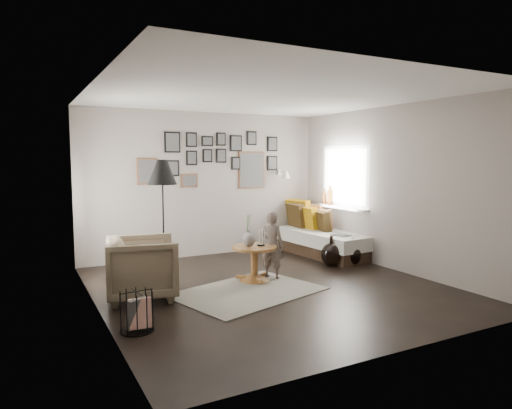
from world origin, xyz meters
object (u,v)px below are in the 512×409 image
armchair (143,268)px  demijohn_large (331,254)px  vase (249,237)px  child (272,245)px  floor_lamp (162,177)px  demijohn_small (352,255)px  pedestal_table (254,265)px  daybed (321,237)px  magazine_basket (137,312)px

armchair → demijohn_large: (3.18, 0.29, -0.20)m
vase → child: child is taller
armchair → floor_lamp: bearing=-25.4°
floor_lamp → demijohn_small: bearing=-8.4°
pedestal_table → armchair: 1.63m
daybed → child: size_ratio=2.08×
pedestal_table → armchair: armchair is taller
demijohn_large → magazine_basket: bearing=-158.5°
vase → demijohn_small: 2.05m
demijohn_large → demijohn_small: (0.35, -0.12, -0.02)m
vase → armchair: 1.57m
floor_lamp → demijohn_large: size_ratio=3.52×
demijohn_large → armchair: bearing=-174.7°
child → demijohn_large: bearing=-113.4°
magazine_basket → floor_lamp: bearing=65.1°
demijohn_large → floor_lamp: bearing=173.1°
magazine_basket → demijohn_large: demijohn_large is taller
vase → floor_lamp: 1.49m
magazine_basket → demijohn_large: (3.51, 1.38, -0.01)m
daybed → demijohn_small: size_ratio=4.57×
armchair → demijohn_large: 3.20m
pedestal_table → armchair: bearing=-178.4°
vase → demijohn_small: size_ratio=1.03×
pedestal_table → vase: vase is taller
floor_lamp → demijohn_large: bearing=-6.9°
pedestal_table → demijohn_large: 1.58m
vase → magazine_basket: vase is taller
demijohn_large → child: bearing=-170.0°
floor_lamp → demijohn_small: (3.07, -0.45, -1.34)m
floor_lamp → magazine_basket: bearing=-114.9°
daybed → magazine_basket: daybed is taller
armchair → vase: bearing=-76.5°
vase → daybed: 2.34m
pedestal_table → demijohn_small: (1.91, 0.13, -0.07)m
daybed → demijohn_large: 0.95m
magazine_basket → demijohn_small: demijohn_small is taller
demijohn_small → daybed: bearing=86.7°
floor_lamp → child: size_ratio=1.76×
pedestal_table → floor_lamp: 1.82m
vase → demijohn_large: size_ratio=0.94×
pedestal_table → magazine_basket: pedestal_table is taller
vase → floor_lamp: floor_lamp is taller
floor_lamp → demijohn_large: 3.04m
vase → armchair: (-1.54, -0.07, -0.26)m
floor_lamp → magazine_basket: size_ratio=4.23×
vase → magazine_basket: 2.25m
daybed → demijohn_small: bearing=-98.0°
pedestal_table → magazine_basket: 2.26m
pedestal_table → vase: (-0.08, 0.02, 0.42)m
demijohn_small → magazine_basket: bearing=-161.9°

